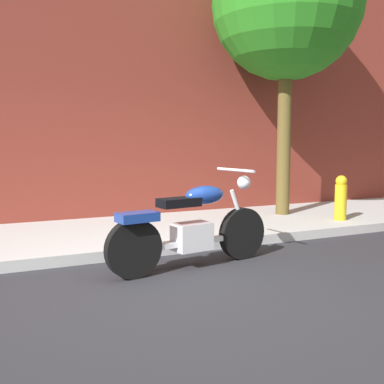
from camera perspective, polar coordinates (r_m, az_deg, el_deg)
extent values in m
plane|color=#28282D|center=(4.73, -2.12, -11.97)|extent=(60.00, 60.00, 0.00)
cube|color=#B2B2B2|center=(7.06, -10.12, -5.29)|extent=(23.42, 2.52, 0.14)
cube|color=maroon|center=(8.69, -13.32, 21.35)|extent=(23.42, 0.50, 7.51)
cylinder|color=black|center=(5.83, 6.25, -5.15)|extent=(0.66, 0.21, 0.65)
cylinder|color=black|center=(5.02, -7.29, -7.05)|extent=(0.66, 0.21, 0.65)
cube|color=silver|center=(5.38, 0.00, -5.55)|extent=(0.48, 0.34, 0.32)
cube|color=silver|center=(5.39, 0.00, -6.28)|extent=(1.36, 0.29, 0.06)
ellipsoid|color=navy|center=(5.40, 1.59, -0.38)|extent=(0.55, 0.34, 0.22)
cube|color=black|center=(5.21, -1.65, -1.29)|extent=(0.51, 0.31, 0.10)
cube|color=navy|center=(4.97, -6.83, -3.10)|extent=(0.47, 0.30, 0.10)
cylinder|color=silver|center=(5.74, 5.82, -2.48)|extent=(0.28, 0.09, 0.58)
cylinder|color=silver|center=(5.65, 5.41, 2.75)|extent=(0.14, 0.70, 0.04)
sphere|color=silver|center=(5.75, 6.48, 1.20)|extent=(0.17, 0.17, 0.17)
cylinder|color=silver|center=(5.40, -3.17, -6.59)|extent=(0.80, 0.21, 0.09)
cylinder|color=brown|center=(8.54, 11.40, 6.90)|extent=(0.25, 0.25, 3.16)
sphere|color=#29831E|center=(8.88, 11.75, 22.01)|extent=(2.66, 2.66, 2.66)
cylinder|color=gold|center=(8.21, 18.01, -1.72)|extent=(0.20, 0.20, 0.75)
sphere|color=gold|center=(8.16, 18.12, 1.31)|extent=(0.19, 0.19, 0.19)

